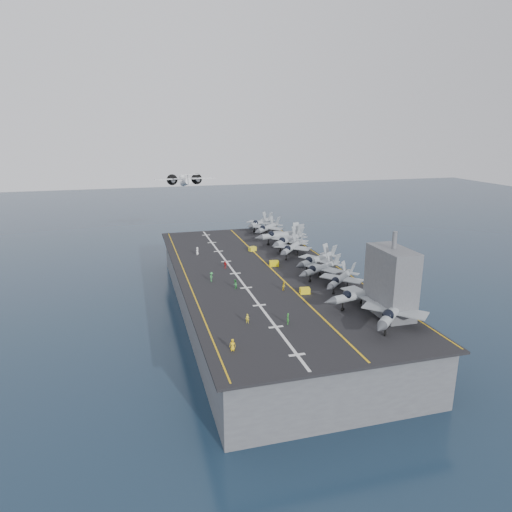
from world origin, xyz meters
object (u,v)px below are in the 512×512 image
object	(u,v)px
island_superstructure	(392,274)
tow_cart_a	(305,291)
transport_plane	(186,182)
fighter_jet_0	(394,310)

from	to	relation	value
island_superstructure	tow_cart_a	distance (m)	18.56
tow_cart_a	transport_plane	xyz separation A→B (m)	(-14.54, 69.43, 14.30)
fighter_jet_0	island_superstructure	bearing A→B (deg)	66.32
island_superstructure	tow_cart_a	size ratio (longest dim) A/B	7.01
island_superstructure	fighter_jet_0	world-z (taller)	island_superstructure
island_superstructure	transport_plane	bearing A→B (deg)	106.81
transport_plane	tow_cart_a	bearing A→B (deg)	-78.17
tow_cart_a	transport_plane	distance (m)	72.37
island_superstructure	transport_plane	size ratio (longest dim) A/B	0.75
transport_plane	island_superstructure	bearing A→B (deg)	-73.19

